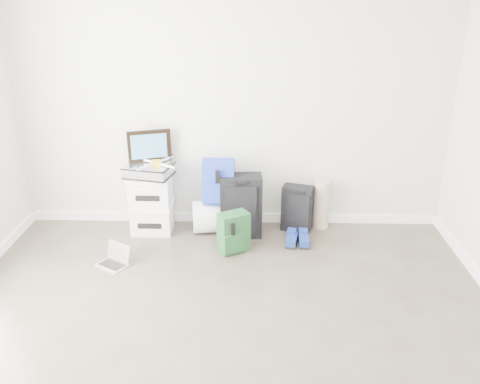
{
  "coord_description": "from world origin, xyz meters",
  "views": [
    {
      "loc": [
        0.21,
        -2.63,
        2.47
      ],
      "look_at": [
        0.1,
        1.9,
        0.6
      ],
      "focal_mm": 38.0,
      "sensor_mm": 36.0,
      "label": 1
    }
  ],
  "objects_px": {
    "large_suitcase": "(241,206)",
    "carry_on": "(297,209)",
    "duffel_bag": "(219,216)",
    "boxes_stack": "(151,204)",
    "briefcase": "(149,170)",
    "laptop": "(115,260)"
  },
  "relations": [
    {
      "from": "duffel_bag",
      "to": "laptop",
      "type": "bearing_deg",
      "value": -149.76
    },
    {
      "from": "boxes_stack",
      "to": "laptop",
      "type": "relative_size",
      "value": 1.85
    },
    {
      "from": "boxes_stack",
      "to": "carry_on",
      "type": "relative_size",
      "value": 1.27
    },
    {
      "from": "duffel_bag",
      "to": "large_suitcase",
      "type": "height_order",
      "value": "large_suitcase"
    },
    {
      "from": "laptop",
      "to": "duffel_bag",
      "type": "bearing_deg",
      "value": 69.63
    },
    {
      "from": "briefcase",
      "to": "large_suitcase",
      "type": "bearing_deg",
      "value": 8.22
    },
    {
      "from": "large_suitcase",
      "to": "carry_on",
      "type": "relative_size",
      "value": 1.34
    },
    {
      "from": "briefcase",
      "to": "laptop",
      "type": "xyz_separation_m",
      "value": [
        -0.23,
        -0.72,
        -0.64
      ]
    },
    {
      "from": "large_suitcase",
      "to": "carry_on",
      "type": "xyz_separation_m",
      "value": [
        0.6,
        0.14,
        -0.08
      ]
    },
    {
      "from": "laptop",
      "to": "carry_on",
      "type": "bearing_deg",
      "value": 55.67
    },
    {
      "from": "boxes_stack",
      "to": "briefcase",
      "type": "height_order",
      "value": "briefcase"
    },
    {
      "from": "boxes_stack",
      "to": "laptop",
      "type": "xyz_separation_m",
      "value": [
        -0.23,
        -0.72,
        -0.27
      ]
    },
    {
      "from": "boxes_stack",
      "to": "duffel_bag",
      "type": "relative_size",
      "value": 1.11
    },
    {
      "from": "briefcase",
      "to": "large_suitcase",
      "type": "relative_size",
      "value": 0.68
    },
    {
      "from": "laptop",
      "to": "briefcase",
      "type": "bearing_deg",
      "value": 103.87
    },
    {
      "from": "briefcase",
      "to": "laptop",
      "type": "relative_size",
      "value": 1.33
    },
    {
      "from": "briefcase",
      "to": "carry_on",
      "type": "bearing_deg",
      "value": 15.3
    },
    {
      "from": "briefcase",
      "to": "carry_on",
      "type": "xyz_separation_m",
      "value": [
        1.54,
        0.07,
        -0.44
      ]
    },
    {
      "from": "duffel_bag",
      "to": "laptop",
      "type": "distance_m",
      "value": 1.2
    },
    {
      "from": "duffel_bag",
      "to": "carry_on",
      "type": "bearing_deg",
      "value": -4.08
    },
    {
      "from": "large_suitcase",
      "to": "carry_on",
      "type": "distance_m",
      "value": 0.62
    },
    {
      "from": "carry_on",
      "to": "duffel_bag",
      "type": "bearing_deg",
      "value": -158.89
    }
  ]
}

